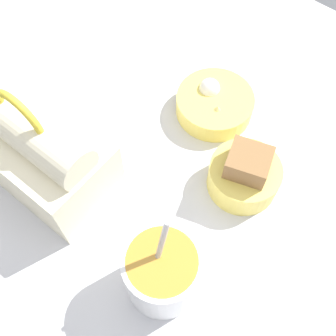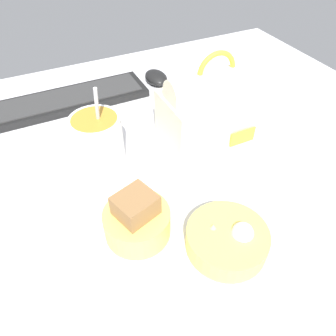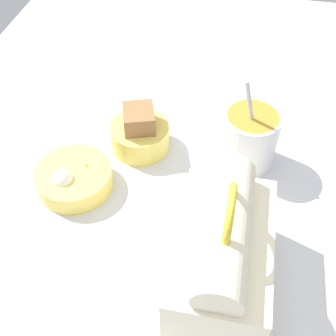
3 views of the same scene
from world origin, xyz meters
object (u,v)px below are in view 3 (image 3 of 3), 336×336
object	(u,v)px
lunch_bag	(222,253)
bento_bowl_sandwich	(140,133)
soup_cup	(249,138)
bento_bowl_snacks	(74,178)

from	to	relation	value
lunch_bag	bento_bowl_sandwich	world-z (taller)	lunch_bag
lunch_bag	bento_bowl_sandwich	size ratio (longest dim) A/B	1.96
lunch_bag	soup_cup	world-z (taller)	lunch_bag
soup_cup	bento_bowl_snacks	size ratio (longest dim) A/B	1.37
bento_bowl_sandwich	soup_cup	bearing A→B (deg)	90.34
soup_cup	bento_bowl_sandwich	distance (cm)	19.73
soup_cup	bento_bowl_sandwich	world-z (taller)	soup_cup
lunch_bag	bento_bowl_snacks	world-z (taller)	lunch_bag
lunch_bag	bento_bowl_snacks	size ratio (longest dim) A/B	1.64
lunch_bag	bento_bowl_sandwich	xyz separation A→B (cm)	(-24.49, -17.48, -3.93)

